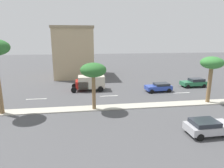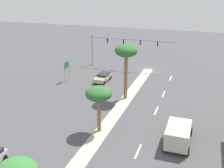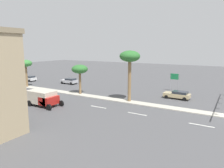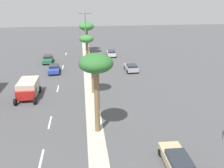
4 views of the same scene
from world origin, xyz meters
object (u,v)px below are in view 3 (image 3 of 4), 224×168
palm_tree_right (80,70)px  sedan_tan_front (178,95)px  directional_road_sign (174,78)px  sedan_blue_leading (13,91)px  sedan_white_outboard (29,78)px  street_lamp_inboard (13,60)px  palm_tree_center (130,58)px  palm_tree_inboard (26,64)px  box_truck (43,98)px  sedan_silver_trailing (69,81)px  palm_tree_near (1,57)px

palm_tree_right → sedan_tan_front: 18.42m
directional_road_sign → sedan_blue_leading: (-18.81, 25.61, -1.94)m
directional_road_sign → sedan_white_outboard: 37.54m
street_lamp_inboard → sedan_tan_front: size_ratio=2.22×
palm_tree_center → palm_tree_inboard: 25.84m
sedan_tan_front → sedan_blue_leading: bearing=114.7°
palm_tree_right → sedan_blue_leading: size_ratio=1.31×
directional_road_sign → palm_tree_center: 13.65m
palm_tree_center → box_truck: 14.89m
sedan_blue_leading → palm_tree_inboard: bearing=34.5°
palm_tree_center → box_truck: bearing=131.4°
palm_tree_inboard → sedan_blue_leading: 8.88m
sedan_silver_trailing → sedan_blue_leading: 14.53m
palm_tree_near → sedan_white_outboard: size_ratio=1.65×
palm_tree_center → palm_tree_near: size_ratio=1.10×
palm_tree_center → palm_tree_near: palm_tree_center is taller
palm_tree_near → box_truck: bearing=-109.9°
directional_road_sign → sedan_silver_trailing: size_ratio=0.89×
directional_road_sign → palm_tree_inboard: 32.56m
sedan_blue_leading → box_truck: (-2.41, -11.13, 0.56)m
directional_road_sign → sedan_tan_front: 6.71m
palm_tree_center → sedan_white_outboard: size_ratio=1.83×
palm_tree_inboard → sedan_tan_front: (6.43, -32.17, -4.40)m
palm_tree_right → sedan_white_outboard: 23.17m
palm_tree_center → palm_tree_right: 10.81m
sedan_tan_front → sedan_white_outboard: bearing=90.8°
palm_tree_center → sedan_silver_trailing: 22.74m
sedan_white_outboard → sedan_tan_front: (0.54, -39.10, -0.02)m
sedan_tan_front → palm_tree_near: bearing=98.4°
palm_tree_near → sedan_silver_trailing: 17.79m
directional_road_sign → street_lamp_inboard: (-12.50, 34.46, 3.30)m
palm_tree_right → box_truck: 9.80m
street_lamp_inboard → sedan_tan_front: street_lamp_inboard is taller
street_lamp_inboard → sedan_white_outboard: 8.26m
directional_road_sign → sedan_silver_trailing: directional_road_sign is taller
palm_tree_inboard → box_truck: (-8.76, -15.50, -3.85)m
palm_tree_inboard → sedan_silver_trailing: (8.14, -5.41, -4.40)m
palm_tree_inboard → sedan_white_outboard: bearing=49.7°
sedan_white_outboard → box_truck: (-14.64, -22.43, 0.53)m
palm_tree_right → street_lamp_inboard: 19.74m
palm_tree_near → sedan_blue_leading: (-6.66, -13.87, -5.74)m
sedan_blue_leading → street_lamp_inboard: bearing=54.5°
street_lamp_inboard → sedan_silver_trailing: (8.18, -9.88, -5.23)m
palm_tree_near → sedan_white_outboard: palm_tree_near is taller
directional_road_sign → street_lamp_inboard: bearing=109.9°
sedan_blue_leading → palm_tree_near: bearing=64.3°
palm_tree_center → palm_tree_right: size_ratio=1.49×
sedan_tan_front → directional_road_sign: bearing=19.9°
palm_tree_right → sedan_white_outboard: (5.47, 22.15, -3.99)m
box_truck → palm_tree_near: bearing=70.1°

